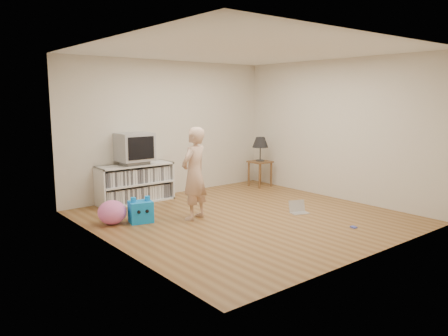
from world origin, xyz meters
TOP-DOWN VIEW (x-y plane):
  - ground at (0.00, 0.00)m, footprint 4.50×4.50m
  - walls at (0.00, 0.00)m, footprint 4.52×4.52m
  - ceiling at (0.00, 0.00)m, footprint 4.50×4.50m
  - media_unit at (-0.89, 2.04)m, footprint 1.40×0.45m
  - dvd_deck at (-0.89, 2.02)m, footprint 0.45×0.35m
  - crt_tv at (-0.89, 2.02)m, footprint 0.60×0.53m
  - side_table at (1.88, 1.65)m, footprint 0.42×0.42m
  - table_lamp at (1.88, 1.65)m, footprint 0.34×0.34m
  - person at (-0.69, 0.42)m, footprint 0.62×0.51m
  - laptop at (0.86, -0.35)m, footprint 0.35×0.31m
  - playing_cards at (0.85, -1.44)m, footprint 0.08×0.10m
  - plush_blue at (-1.45, 0.79)m, footprint 0.40×0.35m
  - plush_pink at (-1.83, 0.97)m, footprint 0.56×0.56m

SIDE VIEW (x-z plane):
  - ground at x=0.00m, z-range 0.00..0.00m
  - playing_cards at x=0.85m, z-range 0.00..0.02m
  - laptop at x=0.86m, z-range -0.05..0.15m
  - plush_blue at x=-1.45m, z-range -0.03..0.37m
  - plush_pink at x=-1.83m, z-range 0.00..0.36m
  - media_unit at x=-0.89m, z-range 0.00..0.70m
  - side_table at x=1.88m, z-range 0.14..0.69m
  - person at x=-0.69m, z-range 0.00..1.45m
  - dvd_deck at x=-0.89m, z-range 0.70..0.77m
  - table_lamp at x=1.88m, z-range 0.68..1.20m
  - crt_tv at x=-0.89m, z-range 0.77..1.27m
  - walls at x=0.00m, z-range 0.00..2.60m
  - ceiling at x=0.00m, z-range 2.60..2.60m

